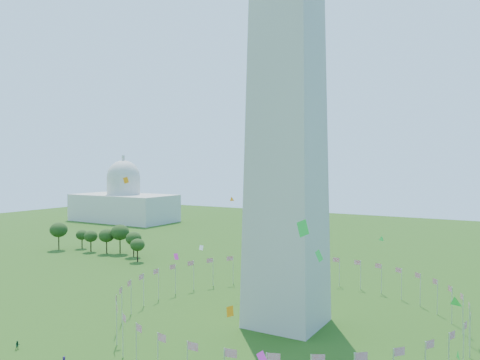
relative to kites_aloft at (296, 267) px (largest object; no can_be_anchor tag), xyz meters
The scene contains 4 objects.
flag_ring 30.21m from the kites_aloft, 118.43° to the left, with size 80.24×80.24×9.00m.
capitol_building 245.88m from the kites_aloft, 141.51° to the left, with size 70.00×35.00×46.00m, color beige, non-canonical shape.
kites_aloft is the anchor object (origin of this frame).
tree_line_west 135.83m from the kites_aloft, 151.74° to the left, with size 55.15×15.60×12.30m.
Camera 1 is at (46.69, -52.47, 38.80)m, focal length 35.00 mm.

